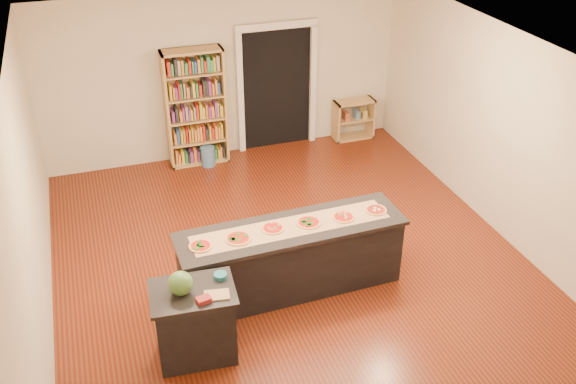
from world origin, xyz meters
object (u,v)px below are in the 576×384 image
object	(u,v)px
kitchen_island	(291,258)
low_shelf	(354,119)
bookshelf	(196,108)
waste_bin	(208,156)
watermelon	(180,283)
side_counter	(195,323)

from	to	relation	value
kitchen_island	low_shelf	bearing A→B (deg)	55.05
bookshelf	waste_bin	bearing A→B (deg)	-60.34
waste_bin	kitchen_island	bearing A→B (deg)	-85.66
bookshelf	watermelon	distance (m)	4.57
side_counter	watermelon	world-z (taller)	watermelon
kitchen_island	low_shelf	xyz separation A→B (m)	(2.46, 3.73, -0.09)
kitchen_island	waste_bin	size ratio (longest dim) A/B	8.22
kitchen_island	waste_bin	world-z (taller)	kitchen_island
bookshelf	low_shelf	distance (m)	2.91
watermelon	waste_bin	bearing A→B (deg)	74.57
low_shelf	side_counter	bearing A→B (deg)	-130.36
side_counter	waste_bin	bearing A→B (deg)	80.83
bookshelf	side_counter	bearing A→B (deg)	-102.13
side_counter	kitchen_island	bearing A→B (deg)	33.88
side_counter	waste_bin	world-z (taller)	side_counter
low_shelf	watermelon	distance (m)	5.97
side_counter	bookshelf	distance (m)	4.58
bookshelf	low_shelf	xyz separation A→B (m)	(2.84, 0.02, -0.61)
side_counter	bookshelf	world-z (taller)	bookshelf
kitchen_island	side_counter	xyz separation A→B (m)	(-1.33, -0.74, -0.02)
side_counter	watermelon	distance (m)	0.57
bookshelf	low_shelf	bearing A→B (deg)	0.37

